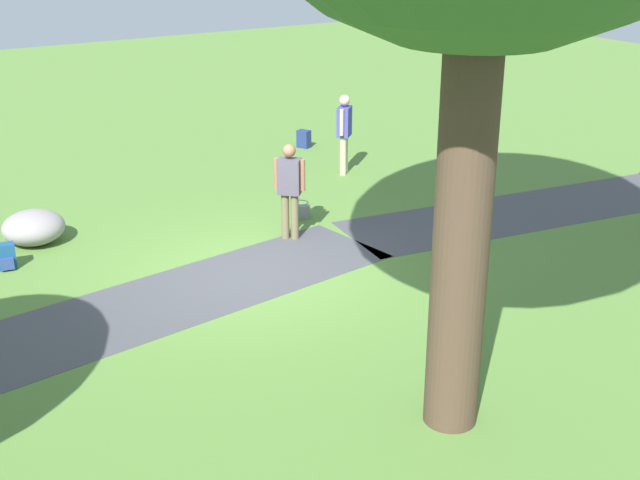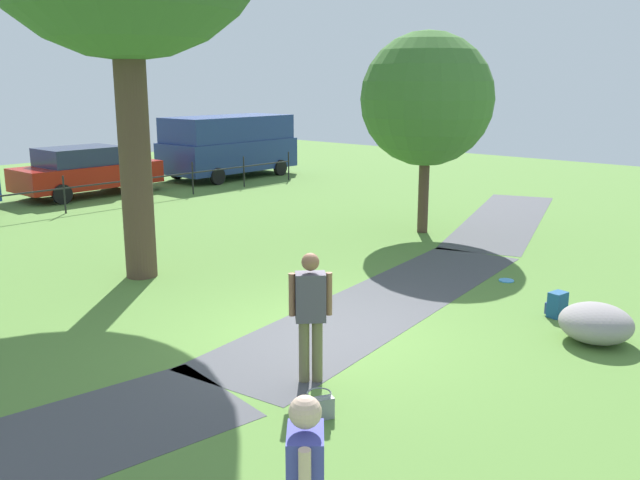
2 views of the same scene
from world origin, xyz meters
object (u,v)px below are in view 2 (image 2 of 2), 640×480
object	(u,v)px
lawn_boulder	(596,323)
handbag_on_grass	(319,407)
woman_with_handbag	(311,309)
backpack_by_boulder	(557,305)
delivery_van	(229,144)
parked_sedan_red	(86,170)
young_tree_near_path	(427,99)
frisbee_on_grass	(506,281)

from	to	relation	value
lawn_boulder	handbag_on_grass	size ratio (longest dim) A/B	3.82
woman_with_handbag	backpack_by_boulder	xyz separation A→B (m)	(4.29, -1.24, -0.74)
delivery_van	parked_sedan_red	bearing A→B (deg)	179.13
woman_with_handbag	handbag_on_grass	bearing A→B (deg)	-131.77
young_tree_near_path	handbag_on_grass	size ratio (longest dim) A/B	12.82
woman_with_handbag	handbag_on_grass	distance (m)	1.25
frisbee_on_grass	delivery_van	world-z (taller)	delivery_van
lawn_boulder	delivery_van	distance (m)	18.44
young_tree_near_path	frisbee_on_grass	size ratio (longest dim) A/B	16.94
lawn_boulder	young_tree_near_path	bearing A→B (deg)	53.05
delivery_van	handbag_on_grass	bearing A→B (deg)	-127.75
young_tree_near_path	backpack_by_boulder	xyz separation A→B (m)	(-3.75, -5.00, -2.97)
handbag_on_grass	woman_with_handbag	bearing A→B (deg)	48.23
young_tree_near_path	frisbee_on_grass	xyz separation A→B (m)	(-2.48, -3.50, -3.15)
parked_sedan_red	delivery_van	world-z (taller)	delivery_van
handbag_on_grass	young_tree_near_path	bearing A→B (deg)	27.28
woman_with_handbag	delivery_van	xyz separation A→B (m)	(11.28, 14.67, 0.33)
backpack_by_boulder	delivery_van	world-z (taller)	delivery_van
parked_sedan_red	frisbee_on_grass	bearing A→B (deg)	-89.35
frisbee_on_grass	parked_sedan_red	xyz separation A→B (m)	(-0.16, 14.51, 0.80)
frisbee_on_grass	parked_sedan_red	bearing A→B (deg)	90.65
young_tree_near_path	backpack_by_boulder	bearing A→B (deg)	-126.86
backpack_by_boulder	young_tree_near_path	bearing A→B (deg)	53.14
young_tree_near_path	delivery_van	world-z (taller)	young_tree_near_path
backpack_by_boulder	parked_sedan_red	size ratio (longest dim) A/B	0.09
young_tree_near_path	delivery_van	distance (m)	11.54
backpack_by_boulder	parked_sedan_red	world-z (taller)	parked_sedan_red
handbag_on_grass	parked_sedan_red	bearing A→B (deg)	68.67
woman_with_handbag	lawn_boulder	bearing A→B (deg)	-29.79
young_tree_near_path	frisbee_on_grass	world-z (taller)	young_tree_near_path
woman_with_handbag	delivery_van	bearing A→B (deg)	52.46
lawn_boulder	delivery_van	size ratio (longest dim) A/B	0.27
delivery_van	backpack_by_boulder	bearing A→B (deg)	-113.69
woman_with_handbag	parked_sedan_red	world-z (taller)	woman_with_handbag
lawn_boulder	backpack_by_boulder	world-z (taller)	lawn_boulder
young_tree_near_path	delivery_van	bearing A→B (deg)	73.49
frisbee_on_grass	handbag_on_grass	bearing A→B (deg)	-171.08
lawn_boulder	frisbee_on_grass	world-z (taller)	lawn_boulder
lawn_boulder	parked_sedan_red	bearing A→B (deg)	84.06
handbag_on_grass	delivery_van	bearing A→B (deg)	52.25
young_tree_near_path	woman_with_handbag	size ratio (longest dim) A/B	2.92
woman_with_handbag	parked_sedan_red	distance (m)	15.72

